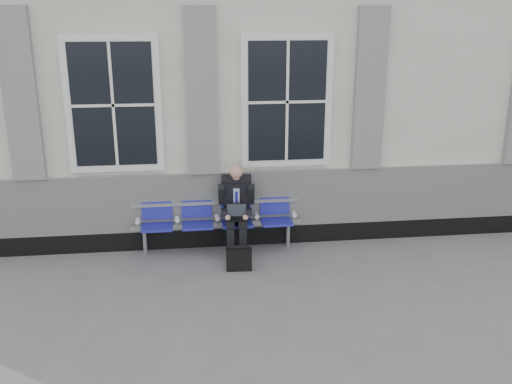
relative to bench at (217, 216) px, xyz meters
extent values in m
plane|color=slate|center=(0.72, -1.32, -0.55)|extent=(70.00, 70.00, 0.00)
cube|color=silver|center=(0.72, 2.18, 1.55)|extent=(14.00, 4.00, 4.20)
cube|color=black|center=(0.72, 0.15, -0.40)|extent=(14.00, 0.10, 0.30)
cube|color=silver|center=(0.72, 0.14, 0.20)|extent=(14.00, 0.08, 0.90)
cube|color=gray|center=(-2.68, 0.12, 1.85)|extent=(0.45, 0.14, 2.40)
cube|color=gray|center=(-0.18, 0.12, 1.85)|extent=(0.45, 0.14, 2.40)
cube|color=gray|center=(2.32, 0.12, 1.85)|extent=(0.45, 0.14, 2.40)
cube|color=white|center=(-1.43, 0.14, 1.70)|extent=(1.35, 0.10, 1.95)
cube|color=black|center=(-1.43, 0.09, 1.70)|extent=(1.15, 0.02, 1.75)
cube|color=white|center=(1.07, 0.14, 1.70)|extent=(1.35, 0.10, 1.95)
cube|color=black|center=(1.07, 0.09, 1.70)|extent=(1.15, 0.02, 1.75)
cube|color=#9EA0A3|center=(0.00, -0.02, -0.13)|extent=(2.60, 0.07, 0.07)
cube|color=#9EA0A3|center=(0.00, 0.10, 0.18)|extent=(2.60, 0.05, 0.05)
cylinder|color=#9EA0A3|center=(-1.10, -0.02, -0.36)|extent=(0.06, 0.06, 0.39)
cylinder|color=#9EA0A3|center=(1.10, -0.02, -0.36)|extent=(0.06, 0.06, 0.39)
cube|color=#1C1E9E|center=(-0.90, -0.10, -0.10)|extent=(0.46, 0.42, 0.07)
cube|color=#1C1E9E|center=(-0.90, 0.11, 0.16)|extent=(0.46, 0.10, 0.40)
cube|color=#1C1E9E|center=(-0.30, -0.10, -0.10)|extent=(0.46, 0.42, 0.07)
cube|color=#1C1E9E|center=(-0.30, 0.11, 0.16)|extent=(0.46, 0.10, 0.40)
cube|color=#1C1E9E|center=(0.30, -0.10, -0.10)|extent=(0.46, 0.42, 0.07)
cube|color=#1C1E9E|center=(0.30, 0.11, 0.16)|extent=(0.46, 0.10, 0.40)
cube|color=#1C1E9E|center=(0.90, -0.10, -0.10)|extent=(0.46, 0.42, 0.07)
cube|color=#1C1E9E|center=(0.90, 0.11, 0.16)|extent=(0.46, 0.10, 0.40)
cylinder|color=white|center=(-1.18, -0.07, 0.00)|extent=(0.07, 0.12, 0.07)
cylinder|color=white|center=(-0.60, -0.07, 0.00)|extent=(0.07, 0.12, 0.07)
cylinder|color=white|center=(0.00, -0.07, 0.00)|extent=(0.07, 0.12, 0.07)
cylinder|color=white|center=(0.60, -0.07, 0.00)|extent=(0.07, 0.12, 0.07)
cylinder|color=white|center=(1.18, -0.07, 0.00)|extent=(0.07, 0.12, 0.07)
cube|color=black|center=(0.17, -0.44, -0.51)|extent=(0.12, 0.25, 0.08)
cube|color=black|center=(0.35, -0.46, -0.51)|extent=(0.12, 0.25, 0.08)
cube|color=black|center=(0.17, -0.38, -0.31)|extent=(0.12, 0.13, 0.47)
cube|color=black|center=(0.36, -0.40, -0.31)|extent=(0.12, 0.13, 0.47)
cube|color=black|center=(0.19, -0.18, -0.02)|extent=(0.17, 0.43, 0.13)
cube|color=black|center=(0.38, -0.20, -0.02)|extent=(0.17, 0.43, 0.13)
cube|color=black|center=(0.30, 0.00, 0.29)|extent=(0.42, 0.35, 0.59)
cube|color=silver|center=(0.29, -0.12, 0.31)|extent=(0.10, 0.10, 0.33)
cube|color=#2224A1|center=(0.29, -0.12, 0.29)|extent=(0.05, 0.08, 0.27)
cube|color=black|center=(0.30, -0.03, 0.57)|extent=(0.46, 0.26, 0.13)
cylinder|color=#D79E86|center=(0.29, -0.08, 0.63)|extent=(0.10, 0.10, 0.09)
sphere|color=#D79E86|center=(0.29, -0.13, 0.72)|extent=(0.19, 0.19, 0.19)
cube|color=black|center=(0.07, -0.08, 0.36)|extent=(0.12, 0.27, 0.34)
cube|color=black|center=(0.51, -0.12, 0.36)|extent=(0.12, 0.27, 0.34)
cube|color=black|center=(0.09, -0.25, 0.14)|extent=(0.11, 0.29, 0.13)
cube|color=black|center=(0.46, -0.28, 0.14)|extent=(0.11, 0.29, 0.13)
sphere|color=#D79E86|center=(0.14, -0.38, 0.10)|extent=(0.08, 0.08, 0.08)
sphere|color=#D79E86|center=(0.39, -0.40, 0.10)|extent=(0.08, 0.08, 0.08)
cube|color=black|center=(0.27, -0.32, 0.06)|extent=(0.32, 0.24, 0.02)
cube|color=black|center=(0.28, -0.21, 0.15)|extent=(0.31, 0.11, 0.20)
cube|color=black|center=(0.28, -0.22, 0.15)|extent=(0.28, 0.09, 0.17)
cube|color=black|center=(0.26, -0.76, -0.39)|extent=(0.37, 0.17, 0.32)
cylinder|color=black|center=(0.26, -0.76, -0.21)|extent=(0.29, 0.07, 0.06)
camera|label=1|loc=(-0.41, -8.15, 2.99)|focal=40.00mm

